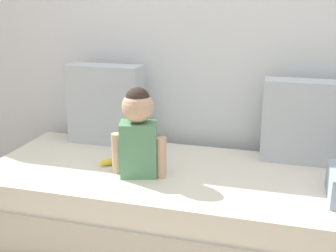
% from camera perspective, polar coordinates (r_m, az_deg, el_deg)
% --- Properties ---
extents(ground_plane, '(12.00, 12.00, 0.00)m').
position_cam_1_polar(ground_plane, '(2.44, 3.06, -15.25)').
color(ground_plane, brown).
extents(back_wall, '(5.51, 0.10, 2.31)m').
position_cam_1_polar(back_wall, '(2.62, 6.28, 13.79)').
color(back_wall, silver).
rests_on(back_wall, ground).
extents(couch, '(2.31, 0.87, 0.41)m').
position_cam_1_polar(couch, '(2.34, 3.13, -11.05)').
color(couch, beige).
rests_on(couch, ground).
extents(throw_pillow_left, '(0.47, 0.16, 0.50)m').
position_cam_1_polar(throw_pillow_left, '(2.66, -8.56, 2.92)').
color(throw_pillow_left, '#B2BCC6').
rests_on(throw_pillow_left, couch).
extents(throw_pillow_right, '(0.60, 0.16, 0.47)m').
position_cam_1_polar(throw_pillow_right, '(2.45, 19.77, 0.42)').
color(throw_pillow_right, '#B2BCC6').
rests_on(throw_pillow_right, couch).
extents(toddler, '(0.30, 0.18, 0.47)m').
position_cam_1_polar(toddler, '(2.14, -4.09, -0.68)').
color(toddler, '#568E66').
rests_on(toddler, couch).
extents(banana, '(0.16, 0.15, 0.04)m').
position_cam_1_polar(banana, '(2.36, -7.44, -4.79)').
color(banana, yellow).
rests_on(banana, couch).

